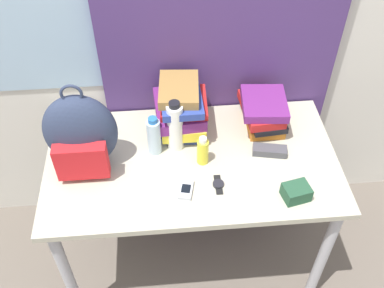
{
  "coord_description": "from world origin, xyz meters",
  "views": [
    {
      "loc": [
        -0.11,
        -0.97,
        2.24
      ],
      "look_at": [
        0.0,
        0.35,
        0.88
      ],
      "focal_mm": 42.0,
      "sensor_mm": 36.0,
      "label": 1
    }
  ],
  "objects": [
    {
      "name": "desk",
      "position": [
        0.0,
        0.35,
        0.68
      ],
      "size": [
        1.28,
        0.7,
        0.78
      ],
      "color": "#B7B299",
      "rests_on": "ground_plane"
    },
    {
      "name": "sports_bottle",
      "position": [
        -0.07,
        0.44,
        0.9
      ],
      "size": [
        0.07,
        0.07,
        0.26
      ],
      "color": "white",
      "rests_on": "desk"
    },
    {
      "name": "book_stack_left",
      "position": [
        -0.03,
        0.56,
        0.9
      ],
      "size": [
        0.24,
        0.3,
        0.25
      ],
      "color": "navy",
      "rests_on": "desk"
    },
    {
      "name": "camera_pouch",
      "position": [
        0.4,
        0.11,
        0.81
      ],
      "size": [
        0.12,
        0.1,
        0.06
      ],
      "color": "#234C33",
      "rests_on": "desk"
    },
    {
      "name": "backpack",
      "position": [
        -0.46,
        0.37,
        0.95
      ],
      "size": [
        0.3,
        0.21,
        0.42
      ],
      "color": "#2D3851",
      "rests_on": "desk"
    },
    {
      "name": "water_bottle",
      "position": [
        -0.16,
        0.42,
        0.87
      ],
      "size": [
        0.06,
        0.06,
        0.2
      ],
      "color": "silver",
      "rests_on": "desk"
    },
    {
      "name": "sunscreen_bottle",
      "position": [
        0.05,
        0.34,
        0.84
      ],
      "size": [
        0.05,
        0.05,
        0.14
      ],
      "color": "yellow",
      "rests_on": "desk"
    },
    {
      "name": "cell_phone",
      "position": [
        -0.04,
        0.18,
        0.79
      ],
      "size": [
        0.07,
        0.11,
        0.02
      ],
      "color": "#B7BCC6",
      "rests_on": "desk"
    },
    {
      "name": "wall_back",
      "position": [
        -0.0,
        0.79,
        1.25
      ],
      "size": [
        6.0,
        0.06,
        2.5
      ],
      "color": "silver",
      "rests_on": "ground_plane"
    },
    {
      "name": "sunglasses_case",
      "position": [
        0.35,
        0.36,
        0.8
      ],
      "size": [
        0.16,
        0.08,
        0.04
      ],
      "color": "#47474C",
      "rests_on": "desk"
    },
    {
      "name": "curtain_blue",
      "position": [
        0.16,
        0.73,
        1.25
      ],
      "size": [
        1.09,
        0.04,
        2.5
      ],
      "color": "#4C336B",
      "rests_on": "ground_plane"
    },
    {
      "name": "book_stack_center",
      "position": [
        0.35,
        0.55,
        0.86
      ],
      "size": [
        0.22,
        0.28,
        0.16
      ],
      "color": "orange",
      "rests_on": "desk"
    },
    {
      "name": "wristwatch",
      "position": [
        0.1,
        0.2,
        0.78
      ],
      "size": [
        0.05,
        0.1,
        0.01
      ],
      "color": "black",
      "rests_on": "desk"
    }
  ]
}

